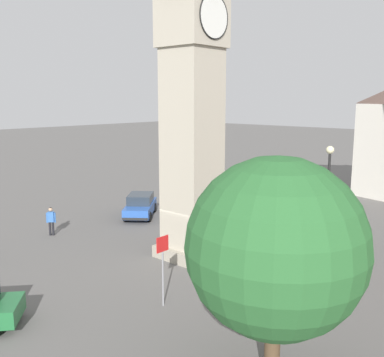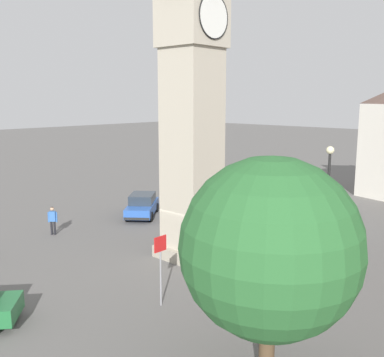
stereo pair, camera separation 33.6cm
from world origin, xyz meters
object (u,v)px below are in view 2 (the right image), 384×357
object	(u,v)px
car_red_corner	(142,205)
clock_tower	(192,38)
tree	(270,247)
lamp_post	(328,190)
pedestrian	(53,218)
road_sign	(160,259)

from	to	relation	value
car_red_corner	clock_tower	bearing A→B (deg)	-113.70
tree	clock_tower	bearing A→B (deg)	54.18
clock_tower	lamp_post	size ratio (longest dim) A/B	3.16
pedestrian	road_sign	bearing A→B (deg)	-99.73
clock_tower	tree	bearing A→B (deg)	-125.82
tree	road_sign	distance (m)	6.21
clock_tower	car_red_corner	bearing A→B (deg)	66.30
car_red_corner	lamp_post	distance (m)	13.93
road_sign	clock_tower	bearing A→B (deg)	30.45
tree	road_sign	size ratio (longest dim) A/B	2.32
car_red_corner	lamp_post	xyz separation A→B (m)	(-0.46, -13.59, 3.05)
road_sign	lamp_post	bearing A→B (deg)	-20.26
tree	lamp_post	size ratio (longest dim) A/B	1.12
clock_tower	lamp_post	xyz separation A→B (m)	(2.98, -5.76, -6.91)
car_red_corner	road_sign	xyz separation A→B (m)	(-8.31, -10.69, 1.14)
car_red_corner	tree	bearing A→B (deg)	-120.40
clock_tower	pedestrian	bearing A→B (deg)	109.07
pedestrian	road_sign	xyz separation A→B (m)	(-1.94, -11.34, 0.89)
car_red_corner	road_sign	size ratio (longest dim) A/B	1.52
clock_tower	road_sign	world-z (taller)	clock_tower
clock_tower	car_red_corner	world-z (taller)	clock_tower
pedestrian	lamp_post	bearing A→B (deg)	-67.47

